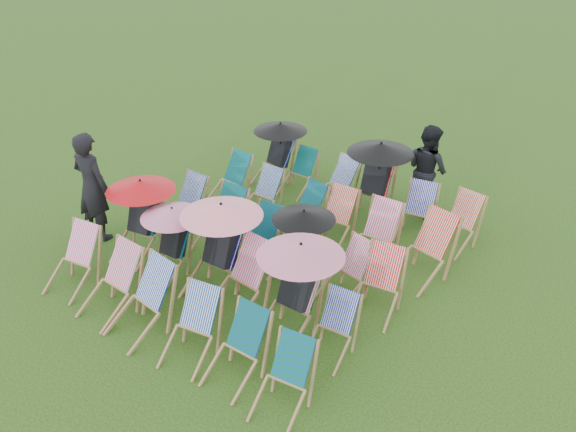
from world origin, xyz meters
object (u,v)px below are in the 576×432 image
Objects in this scene: deckchair_0 at (72,260)px; person_left at (92,187)px; deckchair_29 at (457,223)px; person_rear at (427,170)px; deckchair_5 at (283,381)px.

person_left is at bearing 119.03° from deckchair_0.
person_left reaches higher than deckchair_29.
deckchair_29 is 0.53× the size of person_rear.
deckchair_0 is 4.05m from deckchair_5.
person_rear is (3.10, 5.39, 0.38)m from deckchair_0.
person_left is (-4.96, 1.17, 0.52)m from deckchair_5.
person_rear is at bearing 50.75° from deckchair_0.
person_left reaches higher than deckchair_0.
deckchair_29 is at bearing 39.21° from deckchair_0.
person_left reaches higher than person_rear.
person_rear is at bearing -138.61° from person_left.
deckchair_5 is 4.64m from deckchair_29.
deckchair_29 is 1.31m from person_rear.
deckchair_29 is (4.09, 4.63, -0.02)m from deckchair_0.
deckchair_0 is 6.18m from deckchair_29.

